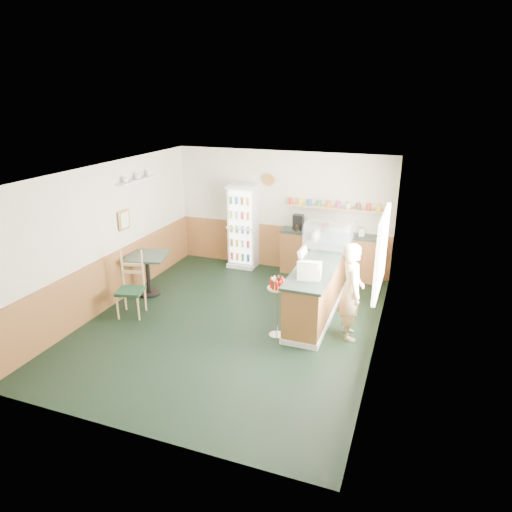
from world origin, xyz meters
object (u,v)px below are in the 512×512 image
at_px(drinks_fridge, 243,226).
at_px(shopkeeper, 351,291).
at_px(cafe_chair, 133,281).
at_px(display_case, 328,237).
at_px(cafe_table, 147,267).
at_px(condiment_stand, 277,297).
at_px(cash_register, 310,271).

bearing_deg(drinks_fridge, shopkeeper, -40.79).
height_order(drinks_fridge, cafe_chair, drinks_fridge).
relative_size(drinks_fridge, display_case, 2.11).
height_order(drinks_fridge, shopkeeper, drinks_fridge).
height_order(shopkeeper, cafe_chair, shopkeeper).
xyz_separation_m(cafe_table, cafe_chair, (0.21, -0.80, 0.03)).
xyz_separation_m(condiment_stand, cafe_chair, (-2.75, -0.10, -0.08)).
bearing_deg(cash_register, condiment_stand, -150.91).
height_order(drinks_fridge, cafe_table, drinks_fridge).
distance_m(shopkeeper, condiment_stand, 1.22).
relative_size(drinks_fridge, condiment_stand, 1.89).
bearing_deg(shopkeeper, condiment_stand, 90.50).
bearing_deg(display_case, shopkeeper, -63.77).
xyz_separation_m(display_case, shopkeeper, (0.70, -1.42, -0.44)).
bearing_deg(cash_register, drinks_fridge, 122.32).
relative_size(drinks_fridge, cafe_table, 2.05).
bearing_deg(display_case, cafe_chair, -149.09).
relative_size(display_case, cafe_table, 0.97).
relative_size(drinks_fridge, cafe_chair, 1.61).
height_order(condiment_stand, cafe_chair, cafe_chair).
relative_size(display_case, cafe_chair, 0.76).
relative_size(shopkeeper, cafe_table, 1.74).
relative_size(drinks_fridge, cash_register, 4.91).
bearing_deg(drinks_fridge, cafe_table, -118.95).
distance_m(condiment_stand, cafe_table, 3.04).
height_order(display_case, cafe_chair, display_case).
xyz_separation_m(cash_register, condiment_stand, (-0.45, -0.34, -0.41)).
bearing_deg(drinks_fridge, condiment_stand, -58.88).
bearing_deg(cafe_table, cafe_chair, -75.62).
height_order(shopkeeper, condiment_stand, shopkeeper).
bearing_deg(drinks_fridge, cafe_chair, -108.55).
distance_m(drinks_fridge, cafe_table, 2.52).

